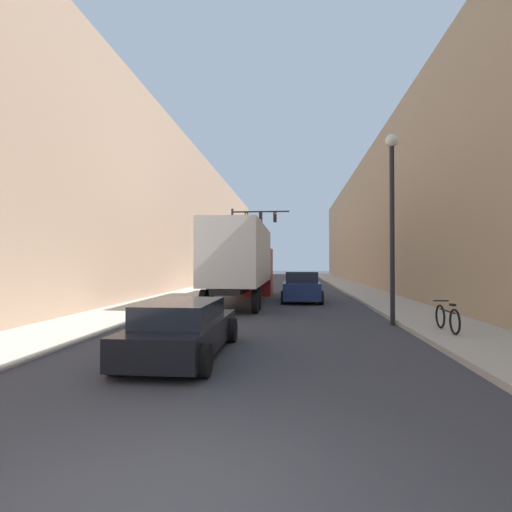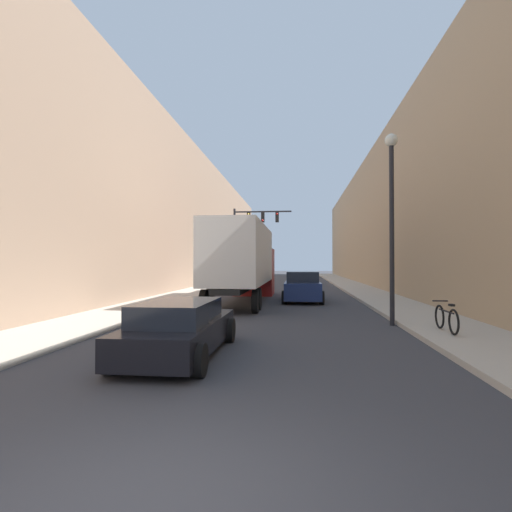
# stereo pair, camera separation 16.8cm
# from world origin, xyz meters

# --- Properties ---
(sidewalk_right) EXTENTS (2.79, 80.00, 0.15)m
(sidewalk_right) POSITION_xyz_m (5.99, 30.00, 0.07)
(sidewalk_right) COLOR #B2A899
(sidewalk_right) RESTS_ON ground
(sidewalk_left) EXTENTS (2.79, 80.00, 0.15)m
(sidewalk_left) POSITION_xyz_m (-5.99, 30.00, 0.07)
(sidewalk_left) COLOR #B2A899
(sidewalk_left) RESTS_ON ground
(building_right) EXTENTS (6.00, 80.00, 11.75)m
(building_right) POSITION_xyz_m (10.39, 30.00, 5.87)
(building_right) COLOR tan
(building_right) RESTS_ON ground
(building_left) EXTENTS (6.00, 80.00, 12.19)m
(building_left) POSITION_xyz_m (-10.39, 30.00, 6.10)
(building_left) COLOR #846B56
(building_left) RESTS_ON ground
(semi_truck) EXTENTS (2.51, 12.28, 4.03)m
(semi_truck) POSITION_xyz_m (-1.65, 18.45, 2.25)
(semi_truck) COLOR silver
(semi_truck) RESTS_ON ground
(sedan_car) EXTENTS (1.96, 4.64, 1.27)m
(sedan_car) POSITION_xyz_m (-1.45, 5.75, 0.62)
(sedan_car) COLOR black
(sedan_car) RESTS_ON ground
(suv_car) EXTENTS (2.16, 4.77, 1.66)m
(suv_car) POSITION_xyz_m (1.49, 19.07, 0.79)
(suv_car) COLOR navy
(suv_car) RESTS_ON ground
(traffic_signal_gantry) EXTENTS (5.21, 0.35, 7.00)m
(traffic_signal_gantry) POSITION_xyz_m (-3.16, 32.18, 4.93)
(traffic_signal_gantry) COLOR black
(traffic_signal_gantry) RESTS_ON ground
(street_lamp) EXTENTS (0.44, 0.44, 6.57)m
(street_lamp) POSITION_xyz_m (4.45, 10.81, 4.24)
(street_lamp) COLOR black
(street_lamp) RESTS_ON ground
(parked_bicycle) EXTENTS (0.44, 1.83, 0.86)m
(parked_bicycle) POSITION_xyz_m (5.50, 8.80, 0.53)
(parked_bicycle) COLOR black
(parked_bicycle) RESTS_ON sidewalk_right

